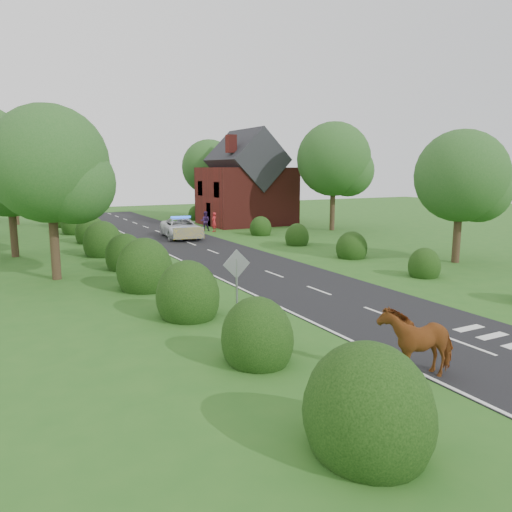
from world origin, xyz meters
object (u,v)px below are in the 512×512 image
cow (417,345)px  police_van (181,228)px  road_sign (237,274)px  pedestrian_red (214,222)px  pedestrian_purple (205,221)px

cow → police_van: size_ratio=0.37×
road_sign → cow: size_ratio=1.17×
cow → pedestrian_red: size_ratio=1.30×
police_van → pedestrian_purple: (3.41, 3.36, 0.07)m
pedestrian_purple → road_sign: bearing=98.2°
road_sign → cow: road_sign is taller
road_sign → pedestrian_purple: 26.41m
police_van → pedestrian_purple: size_ratio=3.49×
cow → pedestrian_purple: bearing=177.4°
cow → pedestrian_red: pedestrian_red is taller
cow → pedestrian_purple: size_ratio=1.28×
road_sign → pedestrian_red: bearing=68.7°
pedestrian_red → pedestrian_purple: pedestrian_purple is taller
police_van → pedestrian_purple: 4.78m
police_van → pedestrian_red: (3.79, 2.32, 0.06)m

